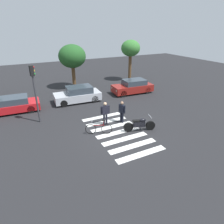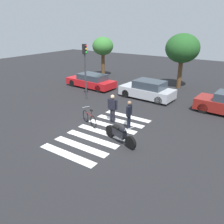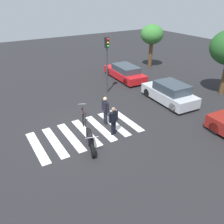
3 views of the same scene
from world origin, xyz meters
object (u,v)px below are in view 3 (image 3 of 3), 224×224
object	(u,v)px
leaning_bicycle	(83,116)
officer_by_motorcycle	(113,119)
officer_on_foot	(105,109)
car_red_convertible	(125,72)
police_motorcycle	(90,139)
traffic_light_pole	(107,57)
car_silver_sedan	(170,93)

from	to	relation	value
leaning_bicycle	officer_by_motorcycle	size ratio (longest dim) A/B	0.98
officer_on_foot	car_red_convertible	world-z (taller)	officer_on_foot
police_motorcycle	traffic_light_pole	bearing A→B (deg)	142.75
officer_on_foot	leaning_bicycle	bearing A→B (deg)	-132.58
officer_by_motorcycle	officer_on_foot	bearing A→B (deg)	170.48
police_motorcycle	officer_by_motorcycle	size ratio (longest dim) A/B	1.29
officer_on_foot	car_silver_sedan	distance (m)	5.35
police_motorcycle	leaning_bicycle	world-z (taller)	police_motorcycle
officer_by_motorcycle	car_silver_sedan	world-z (taller)	officer_by_motorcycle
car_red_convertible	leaning_bicycle	bearing A→B (deg)	-52.03
officer_on_foot	traffic_light_pole	size ratio (longest dim) A/B	0.41
leaning_bicycle	officer_on_foot	distance (m)	1.49
officer_on_foot	car_silver_sedan	xyz separation A→B (m)	(-0.29, 5.33, -0.30)
police_motorcycle	officer_on_foot	distance (m)	2.53
leaning_bicycle	officer_by_motorcycle	distance (m)	2.36
police_motorcycle	officer_on_foot	world-z (taller)	officer_on_foot
car_red_convertible	car_silver_sedan	distance (m)	5.68
officer_on_foot	car_silver_sedan	size ratio (longest dim) A/B	0.40
officer_by_motorcycle	car_red_convertible	world-z (taller)	officer_by_motorcycle
leaning_bicycle	car_red_convertible	bearing A→B (deg)	127.97
police_motorcycle	leaning_bicycle	size ratio (longest dim) A/B	1.32
car_red_convertible	car_silver_sedan	size ratio (longest dim) A/B	1.12
leaning_bicycle	car_silver_sedan	xyz separation A→B (m)	(0.64, 6.35, 0.29)
police_motorcycle	traffic_light_pole	size ratio (longest dim) A/B	0.51
officer_on_foot	car_red_convertible	size ratio (longest dim) A/B	0.36
officer_on_foot	traffic_light_pole	world-z (taller)	traffic_light_pole
officer_on_foot	officer_by_motorcycle	size ratio (longest dim) A/B	1.05
car_silver_sedan	leaning_bicycle	bearing A→B (deg)	-95.72
car_red_convertible	officer_by_motorcycle	bearing A→B (deg)	-38.16
car_silver_sedan	traffic_light_pole	distance (m)	5.17
car_silver_sedan	officer_on_foot	bearing A→B (deg)	-86.84
leaning_bicycle	car_silver_sedan	distance (m)	6.38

